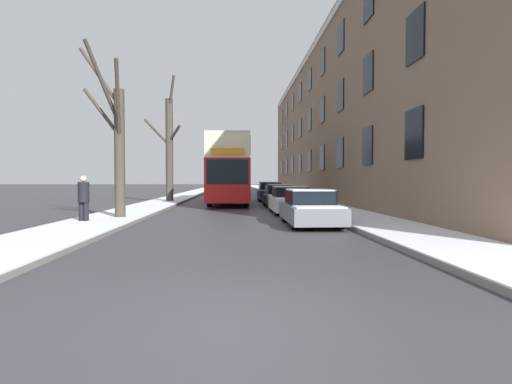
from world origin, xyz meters
name	(u,v)px	position (x,y,z in m)	size (l,w,h in m)	color
ground_plane	(239,324)	(0.00, 0.00, 0.00)	(320.00, 320.00, 0.00)	#38383D
sidewalk_left	(200,191)	(-5.05, 53.00, 0.08)	(2.62, 130.00, 0.16)	slate
sidewalk_right	(270,191)	(5.05, 53.00, 0.08)	(2.62, 130.00, 0.16)	slate
terrace_facade_right	(362,124)	(10.86, 29.43, 6.48)	(9.10, 51.05, 12.95)	#7A604C
bare_tree_left_0	(117,142)	(-4.74, 11.68, 3.16)	(2.35, 2.96, 7.14)	#423A30
bare_tree_left_1	(169,148)	(-4.72, 24.26, 3.93)	(2.82, 1.50, 8.87)	#423A30
double_decker_bus	(229,168)	(-0.47, 23.47, 2.49)	(2.63, 11.53, 4.40)	red
parked_car_0	(310,208)	(2.68, 9.82, 0.61)	(1.78, 4.17, 1.30)	slate
parked_car_1	(290,201)	(2.68, 15.02, 0.63)	(1.83, 4.15, 1.33)	silver
parked_car_2	(278,196)	(2.68, 20.40, 0.64)	(1.72, 4.32, 1.39)	#474C56
parked_car_3	(270,192)	(2.68, 26.67, 0.69)	(1.83, 3.91, 1.51)	navy
oncoming_van	(227,183)	(-1.00, 44.83, 1.27)	(2.00, 5.44, 2.35)	#9EA3AD
pedestrian_left_sidewalk	(84,198)	(-5.52, 10.25, 0.99)	(0.39, 0.39, 1.80)	black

